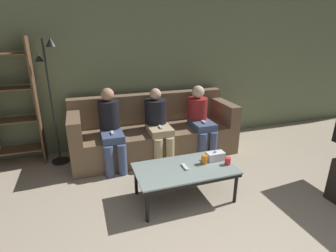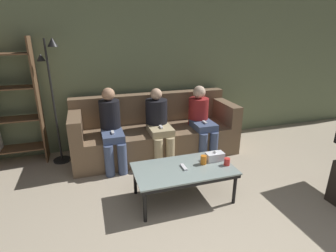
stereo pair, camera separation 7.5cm
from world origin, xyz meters
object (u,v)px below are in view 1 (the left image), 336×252
Objects in this scene: game_remote at (185,167)px; seated_person_left_end at (111,127)px; coffee_table at (185,171)px; seated_person_mid_left at (158,122)px; standing_lamp at (51,90)px; tissue_box at (215,156)px; couch at (154,133)px; cup_near_left at (204,159)px; cup_near_right at (228,161)px; seated_person_mid_right at (200,118)px.

game_remote is 0.13× the size of seated_person_left_end.
seated_person_mid_left reaches higher than coffee_table.
standing_lamp is 0.98m from seated_person_left_end.
tissue_box reaches higher than game_remote.
couch reaches higher than coffee_table.
cup_near_left reaches higher than game_remote.
coffee_table is 2.21m from standing_lamp.
tissue_box is 1.16m from seated_person_mid_left.
seated_person_left_end is (-0.70, 1.12, 0.24)m from coffee_table.
cup_near_left is at bearing 157.08° from cup_near_right.
seated_person_left_end is at bearing 135.04° from cup_near_right.
seated_person_left_end is (-0.71, -0.23, 0.27)m from couch.
seated_person_left_end is at bearing -179.79° from seated_person_mid_right.
seated_person_left_end is at bearing 130.96° from cup_near_left.
seated_person_left_end reaches higher than couch.
seated_person_mid_right reaches higher than cup_near_left.
cup_near_left is 1.21m from seated_person_mid_right.
coffee_table is 0.53m from cup_near_right.
seated_person_left_end is at bearing 121.89° from game_remote.
cup_near_right is 1.24m from seated_person_mid_right.
cup_near_left is 0.09× the size of seated_person_left_end.
seated_person_mid_left reaches higher than cup_near_left.
couch is 2.35× the size of seated_person_mid_left.
couch is at bearing 162.37° from seated_person_mid_right.
seated_person_left_end is at bearing -161.98° from couch.
cup_near_left is at bearing 4.49° from coffee_table.
tissue_box is at bearing 117.98° from cup_near_right.
seated_person_mid_left is at bearing -90.00° from couch.
couch reaches higher than game_remote.
couch is 1.53m from cup_near_right.
seated_person_mid_left is at bearing 89.41° from coffee_table.
cup_near_right reaches higher than coffee_table.
game_remote is 0.14× the size of seated_person_mid_left.
couch is at bearing 18.02° from seated_person_left_end.
tissue_box is 0.44m from game_remote.
tissue_box is at bearing -105.27° from seated_person_mid_right.
coffee_table is at bearing -175.51° from cup_near_left.
standing_lamp is at bearing 170.42° from seated_person_mid_right.
standing_lamp reaches higher than cup_near_left.
cup_near_right is at bearing -67.67° from seated_person_mid_left.
seated_person_left_end is at bearing -26.39° from standing_lamp.
tissue_box is 1.55m from seated_person_left_end.
seated_person_mid_left is at bearing 89.41° from game_remote.
standing_lamp reaches higher than cup_near_right.
coffee_table is at bearing -90.49° from couch.
game_remote is (-0.00, -0.00, 0.05)m from coffee_table.
seated_person_mid_right is (0.72, 1.13, 0.18)m from game_remote.
cup_near_left is 0.72× the size of game_remote.
game_remote is 1.15m from seated_person_mid_left.
coffee_table is 10.73× the size of cup_near_left.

